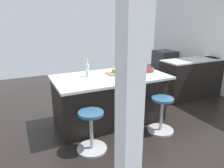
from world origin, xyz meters
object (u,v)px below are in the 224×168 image
(stool_middle, at_px, (91,132))
(stool_by_window, at_px, (161,116))
(apple_green, at_px, (113,70))
(oven_range, at_px, (164,65))
(fruit_bowl, at_px, (147,70))
(kitchen_island, at_px, (110,98))
(water_bottle, at_px, (87,69))
(cutting_board, at_px, (117,73))
(apple_yellow, at_px, (121,70))

(stool_middle, bearing_deg, stool_by_window, 180.00)
(apple_green, bearing_deg, stool_by_window, 121.76)
(oven_range, distance_m, apple_green, 3.27)
(fruit_bowl, bearing_deg, kitchen_island, -4.02)
(kitchen_island, xyz_separation_m, water_bottle, (0.37, -0.11, 0.56))
(cutting_board, distance_m, fruit_bowl, 0.59)
(oven_range, xyz_separation_m, water_bottle, (3.16, 1.79, 0.56))
(stool_by_window, bearing_deg, oven_range, -129.55)
(kitchen_island, bearing_deg, cutting_board, -165.64)
(oven_range, distance_m, cutting_board, 3.25)
(apple_green, distance_m, fruit_bowl, 0.65)
(stool_middle, height_order, cutting_board, cutting_board)
(kitchen_island, distance_m, fruit_bowl, 0.89)
(kitchen_island, relative_size, cutting_board, 5.50)
(oven_range, relative_size, kitchen_island, 0.45)
(oven_range, relative_size, stool_by_window, 1.47)
(stool_middle, xyz_separation_m, water_bottle, (-0.25, -0.83, 0.72))
(cutting_board, xyz_separation_m, apple_yellow, (-0.08, 0.02, 0.05))
(cutting_board, xyz_separation_m, apple_green, (0.05, -0.05, 0.05))
(water_bottle, bearing_deg, oven_range, -150.45)
(fruit_bowl, bearing_deg, stool_by_window, 79.36)
(oven_range, relative_size, stool_middle, 1.47)
(kitchen_island, bearing_deg, apple_yellow, -174.96)
(cutting_board, bearing_deg, water_bottle, -7.33)
(stool_by_window, bearing_deg, apple_green, -58.24)
(oven_range, height_order, water_bottle, water_bottle)
(stool_by_window, height_order, stool_middle, same)
(stool_by_window, bearing_deg, kitchen_island, -49.06)
(kitchen_island, xyz_separation_m, apple_yellow, (-0.24, -0.02, 0.50))
(kitchen_island, bearing_deg, fruit_bowl, 175.98)
(water_bottle, xyz_separation_m, fruit_bowl, (-1.12, 0.16, -0.08))
(apple_yellow, relative_size, water_bottle, 0.26)
(kitchen_island, relative_size, water_bottle, 6.33)
(oven_range, bearing_deg, cutting_board, 35.37)
(kitchen_island, relative_size, stool_middle, 3.28)
(fruit_bowl, bearing_deg, apple_yellow, -8.34)
(stool_middle, xyz_separation_m, fruit_bowl, (-1.37, -0.67, 0.64))
(apple_yellow, height_order, apple_green, apple_yellow)
(stool_by_window, bearing_deg, cutting_board, -59.04)
(cutting_board, height_order, fruit_bowl, fruit_bowl)
(kitchen_island, height_order, stool_middle, kitchen_island)
(oven_range, relative_size, apple_green, 12.09)
(stool_by_window, xyz_separation_m, water_bottle, (1.00, -0.83, 0.72))
(kitchen_island, distance_m, water_bottle, 0.68)
(apple_yellow, bearing_deg, oven_range, -143.52)
(oven_range, xyz_separation_m, fruit_bowl, (2.04, 1.96, 0.48))
(cutting_board, height_order, apple_yellow, apple_yellow)
(stool_middle, bearing_deg, fruit_bowl, -154.10)
(kitchen_island, bearing_deg, apple_green, -141.99)
(fruit_bowl, bearing_deg, water_bottle, -8.35)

